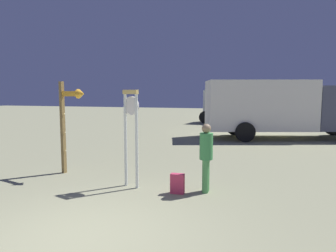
% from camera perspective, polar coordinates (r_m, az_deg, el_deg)
% --- Properties ---
extents(ground_plane, '(80.00, 80.00, 0.00)m').
position_cam_1_polar(ground_plane, '(5.24, -16.05, -19.26)').
color(ground_plane, gray).
extents(standing_clock, '(0.44, 0.23, 2.29)m').
position_cam_1_polar(standing_clock, '(7.30, -6.78, -0.33)').
color(standing_clock, white).
rests_on(standing_clock, ground_plane).
extents(arrow_sign, '(0.94, 0.41, 2.53)m').
position_cam_1_polar(arrow_sign, '(8.78, -17.64, 2.17)').
color(arrow_sign, olive).
rests_on(arrow_sign, ground_plane).
extents(person_near_clock, '(0.30, 0.30, 1.54)m').
position_cam_1_polar(person_near_clock, '(7.00, 7.00, -5.16)').
color(person_near_clock, '#4E9A51').
rests_on(person_near_clock, ground_plane).
extents(backpack, '(0.30, 0.18, 0.44)m').
position_cam_1_polar(backpack, '(7.01, 1.75, -10.53)').
color(backpack, '#C93656').
rests_on(backpack, ground_plane).
extents(box_truck_near, '(7.58, 4.29, 2.81)m').
position_cam_1_polar(box_truck_near, '(16.01, 19.42, 3.44)').
color(box_truck_near, white).
rests_on(box_truck_near, ground_plane).
extents(box_truck_far, '(7.13, 3.36, 2.91)m').
position_cam_1_polar(box_truck_far, '(22.94, 15.55, 4.35)').
color(box_truck_far, silver).
rests_on(box_truck_far, ground_plane).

